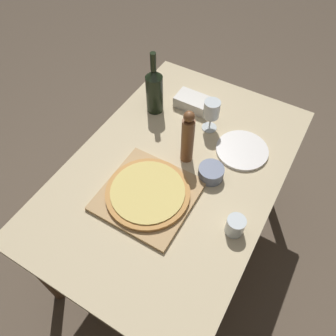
% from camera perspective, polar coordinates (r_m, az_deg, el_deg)
% --- Properties ---
extents(ground_plane, '(12.00, 12.00, 0.00)m').
position_cam_1_polar(ground_plane, '(2.09, 0.87, -12.22)').
color(ground_plane, brown).
extents(dining_table, '(0.88, 1.34, 0.73)m').
position_cam_1_polar(dining_table, '(1.53, 1.16, -2.22)').
color(dining_table, '#CCB78E').
rests_on(dining_table, ground_plane).
extents(cutting_board, '(0.37, 0.37, 0.02)m').
position_cam_1_polar(cutting_board, '(1.37, -3.50, -4.72)').
color(cutting_board, tan).
rests_on(cutting_board, dining_table).
extents(pizza, '(0.35, 0.35, 0.02)m').
position_cam_1_polar(pizza, '(1.35, -3.54, -4.25)').
color(pizza, '#C68947').
rests_on(pizza, cutting_board).
extents(wine_bottle, '(0.08, 0.08, 0.33)m').
position_cam_1_polar(wine_bottle, '(1.63, -2.39, 13.44)').
color(wine_bottle, black).
rests_on(wine_bottle, dining_table).
extents(pepper_mill, '(0.06, 0.06, 0.28)m').
position_cam_1_polar(pepper_mill, '(1.39, 3.44, 5.26)').
color(pepper_mill, brown).
rests_on(pepper_mill, dining_table).
extents(wine_glass, '(0.08, 0.08, 0.16)m').
position_cam_1_polar(wine_glass, '(1.55, 7.61, 9.91)').
color(wine_glass, silver).
rests_on(wine_glass, dining_table).
extents(small_bowl, '(0.11, 0.11, 0.06)m').
position_cam_1_polar(small_bowl, '(1.42, 7.48, -0.81)').
color(small_bowl, slate).
rests_on(small_bowl, dining_table).
extents(drinking_tumbler, '(0.07, 0.07, 0.08)m').
position_cam_1_polar(drinking_tumbler, '(1.29, 11.63, -9.80)').
color(drinking_tumbler, silver).
rests_on(drinking_tumbler, dining_table).
extents(dinner_plate, '(0.24, 0.24, 0.01)m').
position_cam_1_polar(dinner_plate, '(1.55, 12.77, 3.06)').
color(dinner_plate, white).
rests_on(dinner_plate, dining_table).
extents(food_container, '(0.18, 0.11, 0.06)m').
position_cam_1_polar(food_container, '(1.71, 4.44, 11.34)').
color(food_container, beige).
rests_on(food_container, dining_table).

